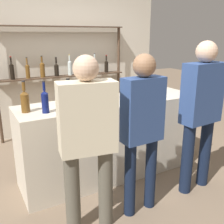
# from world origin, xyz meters

# --- Properties ---
(ground_plane) EXTENTS (16.00, 16.00, 0.00)m
(ground_plane) POSITION_xyz_m (0.00, 0.00, 0.00)
(ground_plane) COLOR #7A6651
(bar_counter) EXTENTS (2.26, 0.64, 0.97)m
(bar_counter) POSITION_xyz_m (0.00, 0.00, 0.49)
(bar_counter) COLOR beige
(bar_counter) RESTS_ON ground_plane
(back_wall) EXTENTS (3.86, 0.12, 2.80)m
(back_wall) POSITION_xyz_m (0.00, 1.92, 1.40)
(back_wall) COLOR beige
(back_wall) RESTS_ON ground_plane
(back_shelf) EXTENTS (2.28, 0.18, 1.87)m
(back_shelf) POSITION_xyz_m (0.00, 1.74, 1.23)
(back_shelf) COLOR #4C3828
(back_shelf) RESTS_ON ground_plane
(counter_bottle_0) EXTENTS (0.07, 0.07, 0.33)m
(counter_bottle_0) POSITION_xyz_m (-0.84, -0.12, 1.09)
(counter_bottle_0) COLOR #0F1956
(counter_bottle_0) RESTS_ON bar_counter
(counter_bottle_1) EXTENTS (0.09, 0.09, 0.34)m
(counter_bottle_1) POSITION_xyz_m (-0.60, -0.15, 1.10)
(counter_bottle_1) COLOR black
(counter_bottle_1) RESTS_ON bar_counter
(counter_bottle_2) EXTENTS (0.09, 0.09, 0.32)m
(counter_bottle_2) POSITION_xyz_m (-1.01, -0.00, 1.09)
(counter_bottle_2) COLOR brown
(counter_bottle_2) RESTS_ON bar_counter
(wine_glass) EXTENTS (0.08, 0.08, 0.17)m
(wine_glass) POSITION_xyz_m (-0.10, -0.01, 1.10)
(wine_glass) COLOR silver
(wine_glass) RESTS_ON bar_counter
(ice_bucket) EXTENTS (0.24, 0.24, 0.24)m
(ice_bucket) POSITION_xyz_m (-0.33, 0.02, 1.09)
(ice_bucket) COLOR #B2B2B7
(ice_bucket) RESTS_ON bar_counter
(customer_left) EXTENTS (0.51, 0.29, 1.59)m
(customer_left) POSITION_xyz_m (-0.66, -0.77, 0.92)
(customer_left) COLOR #575347
(customer_left) RESTS_ON ground_plane
(customer_center) EXTENTS (0.40, 0.21, 1.58)m
(customer_center) POSITION_xyz_m (-0.12, -0.79, 0.93)
(customer_center) COLOR #121C33
(customer_center) RESTS_ON ground_plane
(customer_right) EXTENTS (0.48, 0.23, 1.68)m
(customer_right) POSITION_xyz_m (0.67, -0.76, 0.98)
(customer_right) COLOR #121C33
(customer_right) RESTS_ON ground_plane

